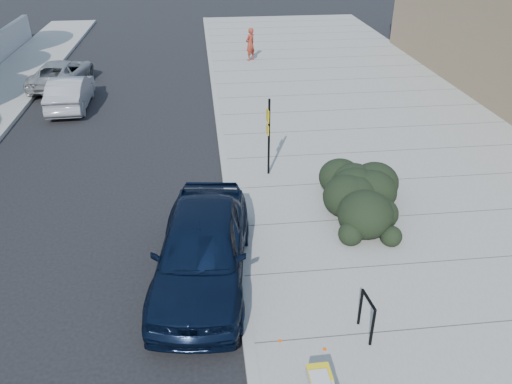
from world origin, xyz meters
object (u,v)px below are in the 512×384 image
bike_rack (367,313)px  sign_post (268,132)px  suv_silver (62,73)px  pedestrian (250,44)px  sedan_navy (202,249)px  wagon_silver (70,92)px

bike_rack → sign_post: bearing=91.6°
suv_silver → pedestrian: (9.13, 3.01, 0.38)m
sign_post → sedan_navy: sign_post is taller
sign_post → sedan_navy: (-2.10, -4.65, -0.69)m
sign_post → suv_silver: 13.09m
bike_rack → suv_silver: 19.28m
sedan_navy → wagon_silver: 12.93m
bike_rack → wagon_silver: size_ratio=0.22×
bike_rack → pedestrian: pedestrian is taller
wagon_silver → pedestrian: size_ratio=2.36×
suv_silver → bike_rack: bearing=124.7°
sign_post → suv_silver: sign_post is taller
sedan_navy → wagon_silver: bearing=121.1°
wagon_silver → pedestrian: 10.07m
wagon_silver → suv_silver: (-0.98, 2.90, -0.04)m
wagon_silver → suv_silver: size_ratio=0.90×
suv_silver → pedestrian: pedestrian is taller
suv_silver → pedestrian: 9.62m
wagon_silver → sedan_navy: bearing=112.2°
sedan_navy → pedestrian: 17.99m
wagon_silver → suv_silver: wagon_silver is taller
sedan_navy → suv_silver: (-6.18, 14.74, -0.22)m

